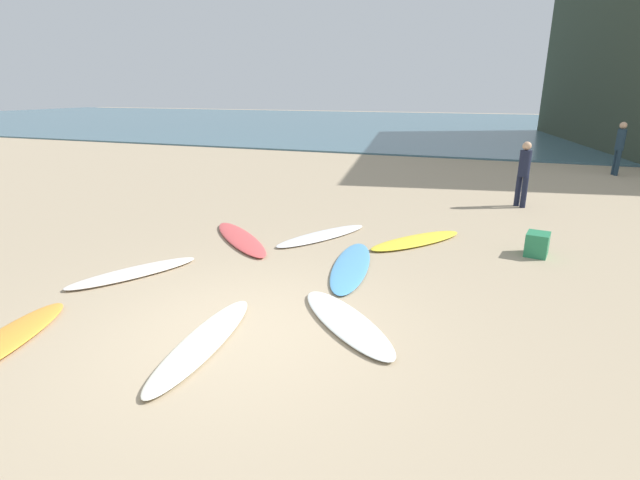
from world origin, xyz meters
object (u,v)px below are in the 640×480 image
object	(u,v)px
surfboard_0	(322,236)
surfboard_6	(416,240)
beach_cooler	(537,244)
surfboard_4	(134,272)
surfboard_7	(241,238)
surfboard_3	(203,341)
surfboard_1	(5,341)
beachgoer_near	(620,146)
beachgoer_mid	(524,171)
surfboard_5	(351,266)
surfboard_2	(346,322)

from	to	relation	value
surfboard_0	surfboard_6	bearing A→B (deg)	-141.59
beach_cooler	surfboard_4	bearing A→B (deg)	-152.06
surfboard_0	surfboard_7	distance (m)	1.65
surfboard_3	surfboard_0	bearing A→B (deg)	-93.11
surfboard_1	surfboard_4	bearing A→B (deg)	78.01
surfboard_6	beachgoer_near	xyz separation A→B (m)	(5.33, 10.15, 0.99)
beachgoer_mid	beach_cooler	distance (m)	4.01
surfboard_0	surfboard_4	size ratio (longest dim) A/B	1.08
surfboard_0	surfboard_4	xyz separation A→B (m)	(-2.19, -3.00, 0.01)
beach_cooler	surfboard_5	bearing A→B (deg)	-149.37
surfboard_1	surfboard_6	world-z (taller)	surfboard_6
beachgoer_near	surfboard_4	bearing A→B (deg)	-47.17
surfboard_3	beachgoer_near	xyz separation A→B (m)	(7.08, 14.98, 0.99)
surfboard_5	beachgoer_mid	bearing A→B (deg)	-125.32
surfboard_7	beachgoer_mid	bearing A→B (deg)	176.61
surfboard_0	surfboard_1	bearing A→B (deg)	96.95
surfboard_2	surfboard_4	world-z (taller)	surfboard_4
surfboard_0	surfboard_7	xyz separation A→B (m)	(-1.47, -0.76, 0.01)
surfboard_2	surfboard_4	size ratio (longest dim) A/B	0.99
surfboard_3	surfboard_6	world-z (taller)	surfboard_3
surfboard_2	beachgoer_mid	world-z (taller)	beachgoer_mid
surfboard_6	surfboard_1	bearing A→B (deg)	91.98
surfboard_6	surfboard_7	size ratio (longest dim) A/B	0.88
beachgoer_mid	beach_cooler	size ratio (longest dim) A/B	3.75
surfboard_2	surfboard_3	bearing A→B (deg)	170.78
beachgoer_near	beach_cooler	bearing A→B (deg)	-29.53
surfboard_0	beach_cooler	world-z (taller)	beach_cooler
surfboard_2	surfboard_5	distance (m)	2.04
surfboard_7	beachgoer_mid	size ratio (longest dim) A/B	1.55
beachgoer_near	surfboard_6	bearing A→B (deg)	-39.99
surfboard_2	beach_cooler	size ratio (longest dim) A/B	4.75
beachgoer_near	beach_cooler	xyz separation A→B (m)	(-3.16, -10.16, -0.82)
surfboard_3	surfboard_4	xyz separation A→B (m)	(-2.32, 1.51, 0.00)
surfboard_3	beach_cooler	bearing A→B (deg)	-133.82
surfboard_4	surfboard_6	world-z (taller)	surfboard_4
surfboard_2	beachgoer_mid	bearing A→B (deg)	27.63
surfboard_4	surfboard_5	bearing A→B (deg)	-125.65
surfboard_1	surfboard_3	world-z (taller)	surfboard_3
surfboard_0	surfboard_3	size ratio (longest dim) A/B	0.99
surfboard_4	beach_cooler	distance (m)	7.06
surfboard_4	beachgoer_near	world-z (taller)	beachgoer_near
surfboard_5	beach_cooler	distance (m)	3.48
surfboard_5	beachgoer_mid	world-z (taller)	beachgoer_mid
surfboard_5	beachgoer_near	world-z (taller)	beachgoer_near
surfboard_4	surfboard_5	xyz separation A→B (m)	(3.25, 1.54, -0.01)
surfboard_4	surfboard_1	bearing A→B (deg)	120.88
surfboard_3	beach_cooler	distance (m)	6.22
surfboard_4	surfboard_6	bearing A→B (deg)	-111.73
surfboard_7	beachgoer_mid	xyz separation A→B (m)	(5.36, 5.01, 0.88)
beachgoer_near	beach_cooler	size ratio (longest dim) A/B	4.14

